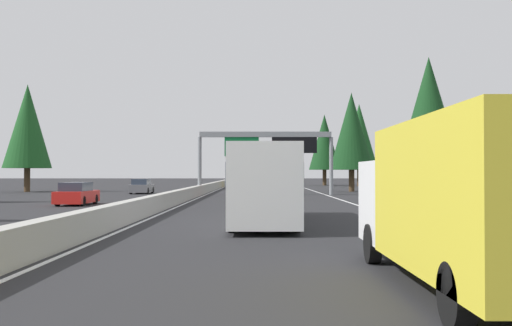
% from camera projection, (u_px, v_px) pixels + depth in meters
% --- Properties ---
extents(ground_plane, '(320.00, 320.00, 0.00)m').
position_uv_depth(ground_plane, '(208.00, 193.00, 62.00)').
color(ground_plane, '#262628').
extents(median_barrier, '(180.00, 0.56, 0.90)m').
position_uv_depth(median_barrier, '(218.00, 185.00, 82.00)').
color(median_barrier, '#ADAAA3').
rests_on(median_barrier, ground).
extents(shoulder_stripe_right, '(160.00, 0.16, 0.01)m').
position_uv_depth(shoulder_stripe_right, '(311.00, 190.00, 71.96)').
color(shoulder_stripe_right, silver).
rests_on(shoulder_stripe_right, ground).
extents(shoulder_stripe_median, '(160.00, 0.16, 0.01)m').
position_uv_depth(shoulder_stripe_median, '(217.00, 190.00, 72.00)').
color(shoulder_stripe_median, silver).
rests_on(shoulder_stripe_median, ground).
extents(sign_gantry_overhead, '(0.50, 12.68, 5.92)m').
position_uv_depth(sign_gantry_overhead, '(267.00, 145.00, 55.82)').
color(sign_gantry_overhead, gray).
rests_on(sign_gantry_overhead, ground).
extents(box_truck_distant_a, '(8.50, 2.40, 2.95)m').
position_uv_depth(box_truck_distant_a, '(466.00, 199.00, 10.56)').
color(box_truck_distant_a, gold).
rests_on(box_truck_distant_a, ground).
extents(bus_near_right, '(11.50, 2.55, 3.10)m').
position_uv_depth(bus_near_right, '(263.00, 181.00, 24.80)').
color(bus_near_right, white).
rests_on(bus_near_right, ground).
extents(sedan_mid_center, '(4.40, 1.80, 1.47)m').
position_uv_depth(sedan_mid_center, '(261.00, 188.00, 53.25)').
color(sedan_mid_center, red).
rests_on(sedan_mid_center, ground).
extents(sedan_near_center, '(4.40, 1.80, 1.47)m').
position_uv_depth(sedan_near_center, '(234.00, 182.00, 87.13)').
color(sedan_near_center, '#AD931E').
rests_on(sedan_near_center, ground).
extents(oncoming_near, '(4.40, 1.80, 1.47)m').
position_uv_depth(oncoming_near, '(142.00, 187.00, 59.53)').
color(oncoming_near, slate).
rests_on(oncoming_near, ground).
extents(oncoming_far, '(4.40, 1.80, 1.47)m').
position_uv_depth(oncoming_far, '(77.00, 194.00, 38.49)').
color(oncoming_far, red).
rests_on(oncoming_far, ground).
extents(conifer_right_near, '(4.62, 4.62, 10.51)m').
position_uv_depth(conifer_right_near, '(429.00, 113.00, 43.22)').
color(conifer_right_near, '#4C3823').
rests_on(conifer_right_near, ground).
extents(conifer_right_mid, '(4.84, 4.84, 11.00)m').
position_uv_depth(conifer_right_mid, '(351.00, 131.00, 66.20)').
color(conifer_right_mid, '#4C3823').
rests_on(conifer_right_mid, ground).
extents(conifer_right_far, '(5.66, 5.66, 12.87)m').
position_uv_depth(conifer_right_far, '(359.00, 136.00, 93.28)').
color(conifer_right_far, '#4C3823').
rests_on(conifer_right_far, ground).
extents(conifer_right_distant, '(5.17, 5.17, 11.75)m').
position_uv_depth(conifer_right_distant, '(324.00, 142.00, 98.63)').
color(conifer_right_distant, '#4C3823').
rests_on(conifer_right_distant, ground).
extents(conifer_left_mid, '(5.18, 5.18, 11.78)m').
position_uv_depth(conifer_left_mid, '(27.00, 126.00, 65.23)').
color(conifer_left_mid, '#4C3823').
rests_on(conifer_left_mid, ground).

